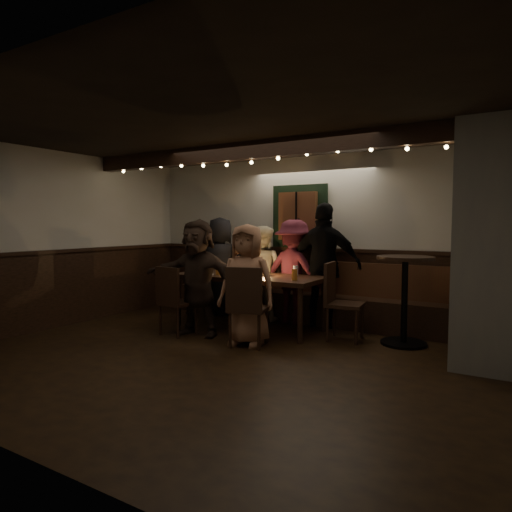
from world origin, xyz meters
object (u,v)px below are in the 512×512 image
Objects in this scene: person_d at (294,272)px; person_e at (325,265)px; person_a at (221,266)px; person_f at (198,277)px; chair_near_left at (173,297)px; chair_near_right at (246,302)px; person_b at (245,271)px; high_top at (405,289)px; person_g at (247,285)px; dining_table at (249,280)px; person_c at (262,273)px; chair_end at (338,296)px.

person_e is at bearing -170.98° from person_d.
person_a is 1.03× the size of person_f.
chair_near_left is 0.59× the size of person_f.
chair_near_left is 1.18m from chair_near_right.
person_e reaches higher than person_b.
person_f is at bearing 167.60° from chair_near_right.
high_top is 1.34m from person_e.
person_g is (1.42, -1.41, -0.05)m from person_a.
person_f is (-1.29, -1.37, -0.12)m from person_e.
person_e is (0.49, 0.02, 0.12)m from person_d.
person_f is (-2.55, -0.96, 0.09)m from high_top.
person_b is at bearing 169.70° from high_top.
chair_near_right is at bearing 0.51° from chair_near_left.
chair_near_right is 0.68× the size of person_b.
dining_table is 0.68m from person_c.
person_d reaches higher than person_g.
chair_end is at bearing 145.48° from person_a.
chair_end is 0.64× the size of person_d.
chair_end is at bearing 155.04° from person_c.
chair_end is at bearing 26.03° from chair_near_left.
person_f is at bearing -159.37° from high_top.
dining_table is 1.17m from person_a.
person_e is at bearing 36.57° from dining_table.
chair_near_left is 0.93× the size of chair_end.
person_d reaches higher than dining_table.
person_d is at bearing 57.68° from dining_table.
chair_near_left is at bearing -153.97° from chair_end.
person_g is (0.05, -1.41, -0.03)m from person_d.
person_c is at bearing 103.93° from dining_table.
chair_near_right is 1.65m from person_e.
person_g is (0.84, -0.07, -0.03)m from person_f.
person_a is at bearing -8.20° from person_b.
person_c is at bearing 158.51° from chair_end.
person_b is at bearing 160.09° from chair_end.
person_a is at bearing 125.61° from person_g.
person_b is 1.48m from person_e.
person_c is at bearing 170.26° from high_top.
high_top reaches higher than dining_table.
person_a reaches higher than person_b.
person_f reaches higher than person_d.
person_e is at bearing 153.20° from person_b.
person_a reaches higher than person_f.
chair_near_left is at bearing 81.26° from person_a.
person_c is 0.94× the size of person_d.
person_c is at bearing 75.60° from person_f.
person_a reaches higher than chair_near_left.
person_f is (0.17, -1.45, 0.06)m from person_b.
person_d is at bearing 148.22° from chair_end.
chair_near_left is 0.64× the size of person_b.
chair_end is at bearing 33.03° from person_g.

